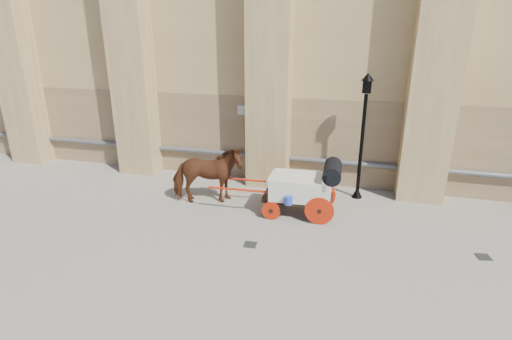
% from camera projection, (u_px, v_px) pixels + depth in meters
% --- Properties ---
extents(ground, '(90.00, 90.00, 0.00)m').
position_uv_depth(ground, '(273.00, 234.00, 10.70)').
color(ground, slate).
rests_on(ground, ground).
extents(horse, '(2.37, 1.64, 1.83)m').
position_uv_depth(horse, '(207.00, 176.00, 12.32)').
color(horse, '#592C14').
rests_on(horse, ground).
extents(carriage, '(3.85, 1.40, 1.67)m').
position_uv_depth(carriage, '(305.00, 186.00, 11.56)').
color(carriage, black).
rests_on(carriage, ground).
extents(street_lamp, '(0.37, 0.37, 3.98)m').
position_uv_depth(street_lamp, '(363.00, 134.00, 12.33)').
color(street_lamp, black).
rests_on(street_lamp, ground).
extents(drain_grate_near, '(0.34, 0.34, 0.01)m').
position_uv_depth(drain_grate_near, '(250.00, 245.00, 10.18)').
color(drain_grate_near, black).
rests_on(drain_grate_near, ground).
extents(drain_grate_far, '(0.37, 0.37, 0.01)m').
position_uv_depth(drain_grate_far, '(484.00, 257.00, 9.63)').
color(drain_grate_far, black).
rests_on(drain_grate_far, ground).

